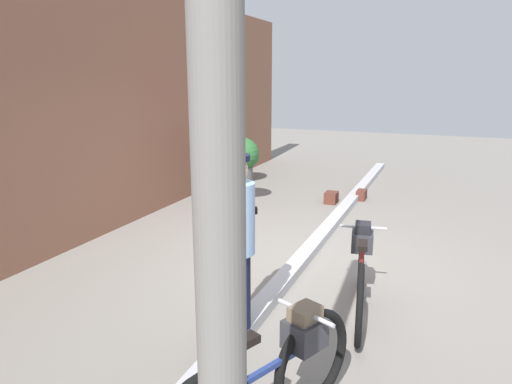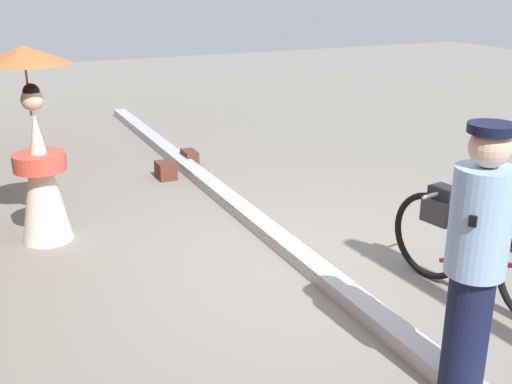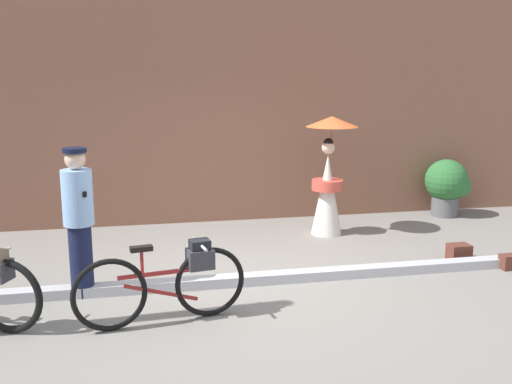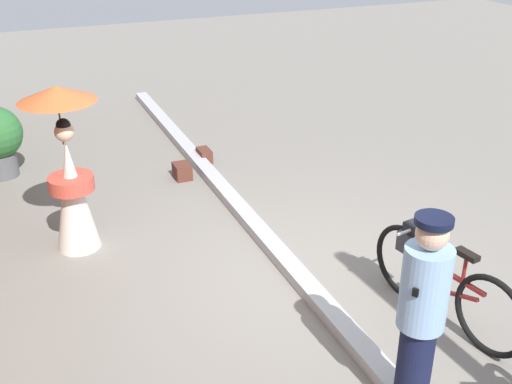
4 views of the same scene
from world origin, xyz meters
The scene contains 9 objects.
ground_plane centered at (0.00, 0.00, 0.00)m, with size 30.00×30.00×0.00m, color gray.
building_wall centered at (0.00, 3.30, 1.88)m, with size 14.00×0.40×3.76m, color brown.
sidewalk_curb centered at (0.00, 0.00, 0.06)m, with size 14.00×0.20×0.12m, color #B2B2B7.
bicycle_near_officer centered at (-0.97, -0.91, 0.44)m, with size 1.76×0.48×0.84m.
person_officer centered at (-1.90, 0.03, 0.91)m, with size 0.34×0.35×1.70m.
person_with_parasol centered at (1.67, 1.97, 0.93)m, with size 0.81×0.81×1.85m.
potted_plant_by_door centered at (4.11, 2.67, 0.56)m, with size 0.76×0.74×1.01m.
backpack_on_pavement centered at (3.49, -0.13, 0.10)m, with size 0.30×0.17×0.19m.
backpack_spare centered at (3.02, 0.35, 0.11)m, with size 0.29×0.22×0.21m.
Camera 3 is at (-1.23, -6.62, 2.53)m, focal length 41.33 mm.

